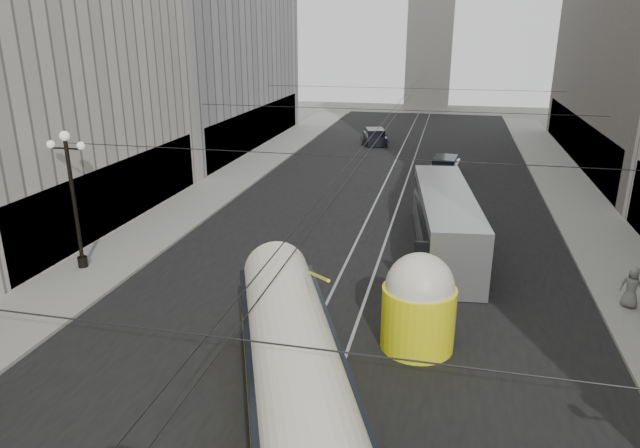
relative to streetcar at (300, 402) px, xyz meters
The scene contains 12 objects.
road 24.28m from the streetcar, 91.18° to the left, with size 20.00×85.00×0.02m, color black.
sidewalk_left 30.45m from the streetcar, 114.28° to the left, with size 4.00×72.00×0.15m, color gray.
sidewalk_right 30.05m from the streetcar, 67.46° to the left, with size 4.00×72.00×0.15m, color gray.
rail_left 24.31m from the streetcar, 92.95° to the left, with size 0.12×85.00×0.04m, color gray.
rail_right 24.28m from the streetcar, 89.41° to the left, with size 0.12×85.00×0.04m, color gray.
lamppost_left_mid 16.43m from the streetcar, 143.45° to the left, with size 1.86×0.44×6.37m.
catenary 23.57m from the streetcar, 90.94° to the left, with size 25.00×72.00×0.23m.
streetcar is the anchor object (origin of this frame).
city_bus 16.39m from the streetcar, 78.55° to the left, with size 3.92×12.18×3.03m.
sedan_white_far 32.32m from the streetcar, 84.80° to the left, with size 2.33×4.80×1.47m.
sedan_dark_far 44.21m from the streetcar, 95.29° to the left, with size 2.98×4.92×1.45m.
pedestrian_sidewalk_right 15.35m from the streetcar, 46.01° to the left, with size 0.83×0.51×1.70m, color slate.
Camera 1 is at (3.74, -3.46, 10.65)m, focal length 32.00 mm.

